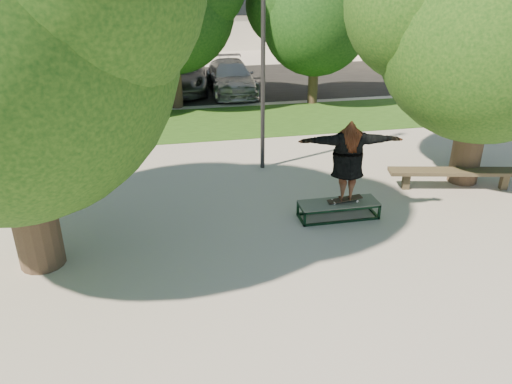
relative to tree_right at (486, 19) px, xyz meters
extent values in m
plane|color=gray|center=(-5.92, -3.08, -4.09)|extent=(120.00, 120.00, 0.00)
cube|color=#1F4212|center=(-4.92, 6.42, -4.08)|extent=(30.00, 4.00, 0.02)
cube|color=black|center=(-5.92, 12.92, -4.09)|extent=(40.00, 8.00, 0.01)
cylinder|color=#38281E|center=(-10.12, -2.08, -2.49)|extent=(0.84, 0.84, 3.20)
cylinder|color=#38281E|center=(0.08, -0.08, -2.59)|extent=(0.76, 0.76, 3.00)
sphere|color=#0F340E|center=(0.08, -0.08, -0.31)|extent=(5.20, 5.20, 5.20)
sphere|color=#0F340E|center=(-1.22, 0.70, 0.34)|extent=(3.90, 3.90, 3.90)
cylinder|color=#38281E|center=(-12.42, 7.92, -2.69)|extent=(0.44, 0.44, 2.80)
sphere|color=black|center=(-12.42, 7.92, -0.63)|extent=(4.40, 4.40, 4.40)
cylinder|color=#38281E|center=(-6.92, 8.92, -2.59)|extent=(0.50, 0.50, 3.00)
sphere|color=black|center=(-6.92, 8.92, -0.37)|extent=(4.80, 4.80, 4.80)
cylinder|color=#38281E|center=(-1.42, 8.42, -2.79)|extent=(0.40, 0.40, 2.60)
sphere|color=black|center=(-1.42, 8.42, -0.86)|extent=(4.20, 4.20, 4.20)
sphere|color=black|center=(-2.47, 9.05, -0.34)|extent=(3.15, 3.15, 3.15)
sphere|color=black|center=(-0.47, 8.00, -0.13)|extent=(2.94, 2.94, 2.94)
cylinder|color=#2D2D30|center=(-4.92, 1.92, -1.09)|extent=(0.12, 0.12, 6.00)
cube|color=black|center=(-7.92, 21.86, -1.09)|extent=(27.60, 0.12, 1.60)
cube|color=#475147|center=(-3.87, -1.40, -3.73)|extent=(1.80, 0.60, 0.03)
cylinder|color=white|center=(-4.00, -1.48, -3.69)|extent=(0.06, 0.03, 0.06)
cylinder|color=white|center=(-4.00, -1.32, -3.69)|extent=(0.06, 0.03, 0.06)
cylinder|color=white|center=(-3.46, -1.48, -3.69)|extent=(0.06, 0.03, 0.06)
cylinder|color=white|center=(-3.46, -1.32, -3.69)|extent=(0.06, 0.03, 0.06)
cube|color=black|center=(-3.73, -1.40, -3.65)|extent=(0.78, 0.20, 0.10)
imported|color=brown|center=(-3.73, -1.40, -2.73)|extent=(2.31, 0.92, 1.83)
cube|color=#49402C|center=(-1.62, -0.24, -3.87)|extent=(0.20, 0.20, 0.46)
cube|color=#49402C|center=(0.82, -0.77, -3.87)|extent=(0.20, 0.20, 0.46)
cube|color=#49402C|center=(-0.40, -0.51, -3.62)|extent=(3.43, 1.16, 0.09)
imported|color=#B5B5BA|center=(-13.16, 12.47, -3.31)|extent=(2.62, 4.84, 1.56)
imported|color=black|center=(-8.36, 11.04, -3.27)|extent=(1.93, 5.07, 1.65)
imported|color=#56565B|center=(-6.61, 11.66, -3.38)|extent=(2.76, 5.29, 1.42)
imported|color=#A3A3A7|center=(-4.40, 10.94, -3.42)|extent=(1.93, 4.67, 1.35)
camera|label=1|loc=(-7.72, -10.93, 1.23)|focal=35.00mm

